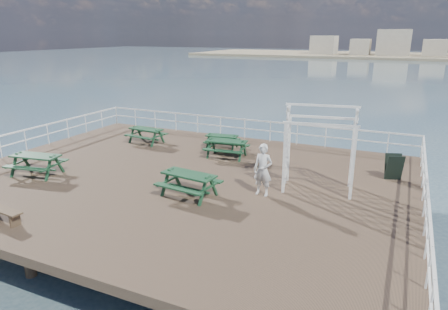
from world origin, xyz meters
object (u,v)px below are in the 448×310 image
picnic_table_a (146,132)px  person (263,170)px  picnic_table_c (222,139)px  flat_bench_near (3,212)px  picnic_table_b (227,145)px  trellis_arbor (319,153)px  picnic_table_d (36,160)px  picnic_table_e (189,180)px

picnic_table_a → person: person is taller
picnic_table_c → flat_bench_near: (-2.63, -10.27, -0.17)m
person → picnic_table_c: bearing=132.6°
picnic_table_a → flat_bench_near: picnic_table_a is taller
picnic_table_b → trellis_arbor: bearing=-31.8°
picnic_table_c → picnic_table_d: size_ratio=0.79×
picnic_table_a → picnic_table_d: bearing=-95.2°
picnic_table_b → person: bearing=-55.8°
picnic_table_a → picnic_table_d: (-1.14, -6.04, 0.05)m
picnic_table_b → trellis_arbor: trellis_arbor is taller
picnic_table_a → person: (7.98, -4.20, 0.38)m
picnic_table_c → person: (3.89, -4.91, 0.45)m
picnic_table_e → picnic_table_b: bearing=104.8°
trellis_arbor → picnic_table_a: bearing=154.5°
picnic_table_a → picnic_table_b: 4.95m
picnic_table_b → picnic_table_e: 4.88m
picnic_table_d → trellis_arbor: trellis_arbor is taller
picnic_table_a → picnic_table_d: size_ratio=0.89×
picnic_table_b → flat_bench_near: bearing=-116.8°
picnic_table_e → person: (2.35, 1.17, 0.34)m
picnic_table_a → picnic_table_e: (5.63, -5.37, 0.04)m
picnic_table_b → picnic_table_d: (-6.06, -5.49, 0.03)m
picnic_table_d → picnic_table_a: bearing=69.8°
picnic_table_a → picnic_table_e: picnic_table_e is taller
picnic_table_e → trellis_arbor: (4.02, 2.52, 0.81)m
picnic_table_c → person: person is taller
picnic_table_c → picnic_table_e: size_ratio=0.82×
picnic_table_b → picnic_table_c: size_ratio=1.15×
trellis_arbor → person: size_ratio=1.69×
picnic_table_a → picnic_table_b: bearing=-0.8°
picnic_table_b → picnic_table_d: size_ratio=0.91×
picnic_table_d → trellis_arbor: (10.79, 3.19, 0.80)m
picnic_table_c → picnic_table_b: bearing=-64.1°
flat_bench_near → person: size_ratio=0.82×
flat_bench_near → person: 8.46m
picnic_table_a → picnic_table_e: 7.78m
picnic_table_a → picnic_table_c: picnic_table_a is taller
picnic_table_b → flat_bench_near: size_ratio=1.31×
picnic_table_d → person: (9.12, 1.84, 0.33)m
picnic_table_b → picnic_table_d: bearing=-143.6°
flat_bench_near → picnic_table_a: bearing=105.0°
picnic_table_e → person: bearing=32.9°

